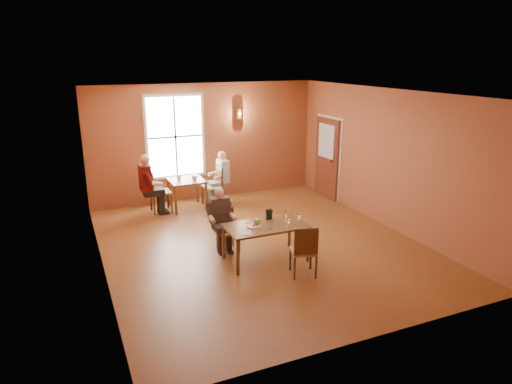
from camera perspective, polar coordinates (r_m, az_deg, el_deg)
name	(u,v)px	position (r m, az deg, el deg)	size (l,w,h in m)	color
ground	(260,244)	(9.25, 0.50, -6.57)	(6.00, 7.00, 0.01)	brown
wall_back	(206,142)	(11.97, -6.33, 6.24)	(6.00, 0.04, 3.00)	brown
wall_front	(374,236)	(5.89, 14.53, -5.30)	(6.00, 0.04, 3.00)	brown
wall_left	(96,190)	(8.07, -19.35, 0.25)	(0.04, 7.00, 3.00)	brown
wall_right	(386,159)	(10.32, 15.97, 4.01)	(0.04, 7.00, 3.00)	brown
ceiling	(260,93)	(8.52, 0.55, 12.30)	(6.00, 7.00, 0.04)	white
window	(175,137)	(11.69, -10.06, 6.82)	(1.36, 0.10, 1.96)	white
door	(326,158)	(12.20, 8.80, 4.18)	(0.12, 1.04, 2.10)	maroon
wall_sconce	(239,114)	(12.07, -2.15, 9.77)	(0.16, 0.16, 0.28)	brown
main_table	(266,243)	(8.46, 1.20, -6.33)	(1.46, 0.82, 0.69)	brown
chair_diner_main	(228,231)	(8.82, -3.53, -4.89)	(0.37, 0.37, 0.83)	#442411
diner_main	(228,223)	(8.73, -3.49, -3.84)	(0.48, 0.48, 1.19)	black
chair_empty	(303,250)	(7.91, 5.92, -7.18)	(0.41, 0.41, 0.93)	#5D3215
plate_food	(254,226)	(8.26, -0.28, -4.23)	(0.26, 0.26, 0.03)	white
sandwich	(257,223)	(8.30, 0.13, -3.87)	(0.08, 0.08, 0.10)	tan
goblet_a	(285,216)	(8.58, 3.67, -2.96)	(0.07, 0.07, 0.17)	white
goblet_b	(298,218)	(8.49, 5.25, -3.24)	(0.07, 0.07, 0.17)	white
goblet_c	(288,222)	(8.27, 3.98, -3.76)	(0.07, 0.07, 0.16)	white
menu_stand	(269,214)	(8.59, 1.66, -2.82)	(0.12, 0.06, 0.20)	black
knife	(269,229)	(8.13, 1.60, -4.70)	(0.19, 0.02, 0.00)	silver
napkin	(246,233)	(7.97, -1.25, -5.15)	(0.18, 0.18, 0.01)	white
second_table	(187,194)	(11.39, -8.61, -0.25)	(0.84, 0.84, 0.74)	brown
chair_diner_white	(212,186)	(11.53, -5.52, 0.75)	(0.44, 0.44, 1.00)	#5B311B
diner_white	(213,180)	(11.50, -5.40, 1.49)	(0.52, 0.52, 1.31)	white
chair_diner_maroon	(161,191)	(11.21, -11.84, 0.10)	(0.46, 0.46, 1.04)	brown
diner_maroon	(159,184)	(11.15, -12.05, 1.01)	(0.57, 0.57, 1.42)	maroon
cup_a	(194,178)	(11.20, -7.71, 1.73)	(0.13, 0.13, 0.11)	white
cup_b	(179,178)	(11.32, -9.57, 1.79)	(0.10, 0.10, 0.10)	silver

